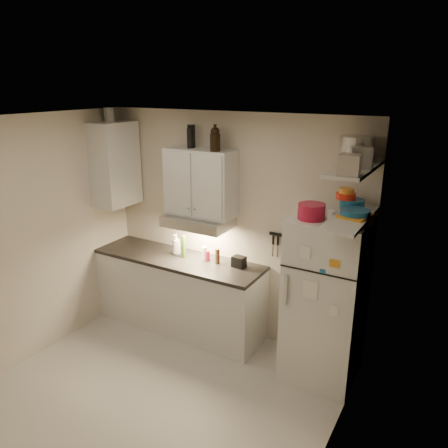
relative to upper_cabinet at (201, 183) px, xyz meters
The scene contains 36 objects.
floor 2.29m from the upper_cabinet, 77.33° to the right, with size 3.20×3.00×0.02m, color #B8B1AA.
ceiling 1.58m from the upper_cabinet, 77.33° to the right, with size 3.20×3.00×0.02m, color white.
back_wall 0.63m from the upper_cabinet, 30.26° to the left, with size 3.20×0.02×2.60m, color beige.
left_wall 1.94m from the upper_cabinet, 134.46° to the right, with size 0.02×3.00×2.60m, color beige.
right_wall 2.39m from the upper_cabinet, 34.95° to the right, with size 0.02×3.00×2.60m, color beige.
base_cabinet 1.41m from the upper_cabinet, 151.63° to the right, with size 2.10×0.60×0.88m, color silver.
countertop 0.97m from the upper_cabinet, 151.63° to the right, with size 2.10×0.62×0.04m, color black.
upper_cabinet is the anchor object (origin of this frame).
side_cabinet 1.15m from the upper_cabinet, behind, with size 0.33×0.55×1.00m, color silver.
range_hood 0.44m from the upper_cabinet, 90.00° to the right, with size 0.76×0.46×0.12m, color silver.
fridge 1.84m from the upper_cabinet, ahead, with size 0.70×0.68×1.70m, color silver.
shelf_hi 1.82m from the upper_cabinet, 10.05° to the right, with size 0.30×0.95×0.03m, color silver.
shelf_lo 1.78m from the upper_cabinet, 10.05° to the right, with size 0.30×0.95×0.03m, color silver.
knife_strip 1.13m from the upper_cabinet, ahead, with size 0.42×0.02×0.03m, color black.
dutch_oven 1.43m from the upper_cabinet, 12.57° to the right, with size 0.25×0.25×0.14m, color #AD1432.
book_stack 1.81m from the upper_cabinet, ahead, with size 0.23×0.29×0.10m, color orange.
spice_jar 1.61m from the upper_cabinet, 11.12° to the right, with size 0.07×0.07×0.11m, color silver.
stock_pot 1.76m from the upper_cabinet, ahead, with size 0.31×0.31×0.22m, color silver.
tin_a 1.89m from the upper_cabinet, 10.76° to the right, with size 0.17×0.16×0.17m, color #AAAAAD.
tin_b 1.98m from the upper_cabinet, 20.99° to the right, with size 0.16×0.16×0.16m, color #AAAAAD.
bowl_teal 1.69m from the upper_cabinet, ahead, with size 0.23×0.23×0.09m, color #175783.
bowl_orange 1.64m from the upper_cabinet, ahead, with size 0.18×0.18×0.05m, color red.
bowl_yellow 1.64m from the upper_cabinet, ahead, with size 0.14×0.14×0.05m, color orange.
plates 1.80m from the upper_cabinet, ahead, with size 0.26×0.26×0.06m, color #175783.
growler_a 0.52m from the upper_cabinet, ahead, with size 0.10×0.10×0.23m, color black, non-canonical shape.
growler_b 0.56m from the upper_cabinet, 17.42° to the right, with size 0.11×0.11×0.26m, color black, non-canonical shape.
thermos_a 0.50m from the upper_cabinet, behind, with size 0.07×0.07×0.21m, color black.
thermos_b 0.52m from the upper_cabinet, 162.68° to the left, with size 0.09×0.09×0.25m, color black.
side_jar 1.41m from the upper_cabinet, behind, with size 0.12×0.12×0.16m, color silver.
soap_bottle 0.83m from the upper_cabinet, 169.90° to the right, with size 0.11×0.11×0.29m, color silver.
pepper_mill 0.85m from the upper_cabinet, 12.16° to the right, with size 0.06×0.06×0.18m, color #59341A.
oil_bottle 0.80m from the upper_cabinet, 153.87° to the right, with size 0.05×0.05×0.27m, color #385D17.
vinegar_bottle 0.83m from the upper_cabinet, 161.11° to the right, with size 0.04×0.04×0.21m, color black.
clear_bottle 0.83m from the upper_cabinet, 37.00° to the right, with size 0.06×0.06×0.17m, color silver.
red_jar 0.85m from the upper_cabinet, 20.80° to the right, with size 0.06×0.06×0.12m, color #AD1432.
caddy 0.98m from the upper_cabinet, ahead, with size 0.15×0.10×0.13m, color black.
Camera 1 is at (2.30, -2.67, 2.89)m, focal length 35.00 mm.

